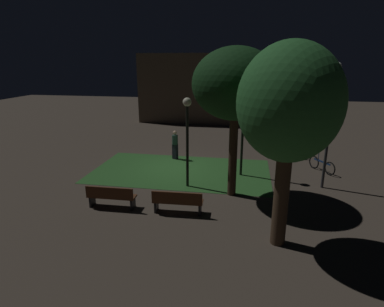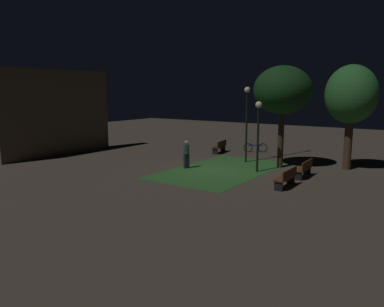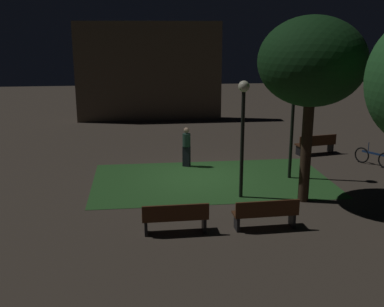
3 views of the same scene
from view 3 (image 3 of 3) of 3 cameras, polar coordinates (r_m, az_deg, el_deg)
The scene contains 11 objects.
ground_plane at distance 17.46m, azimuth 0.79°, elevation -2.99°, with size 60.00×60.00×0.00m, color #473D33.
grass_lawn at distance 17.19m, azimuth 2.40°, elevation -3.28°, with size 8.65×4.92×0.01m, color #2D6028.
bench_near_trees at distance 12.71m, azimuth -2.05°, elevation -7.76°, with size 1.81×0.51×0.88m.
bench_front_left at distance 13.13m, azimuth 9.02°, elevation -7.18°, with size 1.82×0.55×0.88m.
bench_lawn_edge at distance 21.31m, azimuth 14.93°, elevation 1.17°, with size 1.86×0.80×0.88m.
tree_near_wall at distance 14.70m, azimuth 14.45°, elevation 10.71°, with size 3.27×3.27×5.81m.
lamp_post_near_wall at distance 17.14m, azimuth 12.36°, elevation 7.12°, with size 0.36×0.36×4.64m.
lamp_post_plaza_east at distance 14.88m, azimuth 6.25°, elevation 4.37°, with size 0.36×0.36×3.84m.
bicycle at distance 20.29m, azimuth 21.31°, elevation -0.45°, with size 0.96×1.49×0.93m.
pedestrian at distance 18.66m, azimuth -0.68°, elevation 0.92°, with size 0.34×0.32×1.61m.
building_wall_backdrop at distance 28.25m, azimuth -5.28°, elevation 9.93°, with size 8.64×0.80×5.83m, color brown.
Camera 3 is at (-2.16, -16.46, 5.41)m, focal length 43.61 mm.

